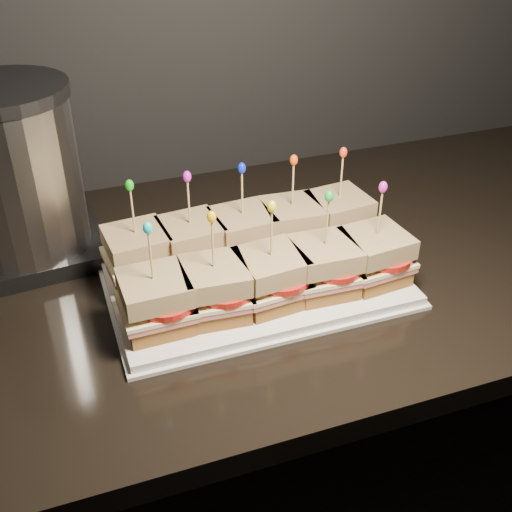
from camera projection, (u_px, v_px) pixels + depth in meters
name	position (u px, v px, depth m)	size (l,w,h in m)	color
cabinet	(304.00, 449.00, 1.31)	(2.19, 0.66, 0.89)	black
granite_slab	(316.00, 260.00, 1.06)	(2.23, 0.70, 0.04)	black
platter	(256.00, 282.00, 0.96)	(0.42, 0.26, 0.02)	white
platter_rim	(256.00, 285.00, 0.96)	(0.44, 0.27, 0.01)	white
sandwich_0_bread_bot	(140.00, 269.00, 0.95)	(0.08, 0.08, 0.02)	brown
sandwich_0_ham	(139.00, 261.00, 0.94)	(0.09, 0.09, 0.01)	#C36053
sandwich_0_cheese	(138.00, 257.00, 0.94)	(0.09, 0.09, 0.01)	#FFECAE
sandwich_0_tomato	(147.00, 253.00, 0.93)	(0.08, 0.08, 0.01)	red
sandwich_0_bread_top	(136.00, 241.00, 0.92)	(0.09, 0.09, 0.03)	#5B330D
sandwich_0_pick	(133.00, 214.00, 0.90)	(0.00, 0.00, 0.09)	tan
sandwich_0_frill	(130.00, 185.00, 0.87)	(0.01, 0.01, 0.02)	#15B111
sandwich_1_bread_bot	(192.00, 259.00, 0.97)	(0.08, 0.08, 0.02)	brown
sandwich_1_ham	(192.00, 250.00, 0.96)	(0.09, 0.09, 0.01)	#C36053
sandwich_1_cheese	(192.00, 247.00, 0.96)	(0.09, 0.09, 0.01)	#FFECAE
sandwich_1_tomato	(200.00, 243.00, 0.95)	(0.08, 0.08, 0.01)	red
sandwich_1_bread_top	(191.00, 231.00, 0.94)	(0.09, 0.09, 0.03)	#5B330D
sandwich_1_pick	(189.00, 205.00, 0.92)	(0.00, 0.00, 0.09)	tan
sandwich_1_frill	(187.00, 176.00, 0.90)	(0.01, 0.01, 0.02)	#CE18D2
sandwich_2_bread_bot	(243.00, 250.00, 0.99)	(0.08, 0.08, 0.02)	brown
sandwich_2_ham	(243.00, 241.00, 0.99)	(0.09, 0.09, 0.01)	#C36053
sandwich_2_cheese	(243.00, 237.00, 0.98)	(0.09, 0.09, 0.01)	#FFECAE
sandwich_2_tomato	(251.00, 233.00, 0.98)	(0.08, 0.08, 0.01)	red
sandwich_2_bread_top	(242.00, 222.00, 0.97)	(0.09, 0.09, 0.03)	#5B330D
sandwich_2_pick	(242.00, 196.00, 0.94)	(0.00, 0.00, 0.09)	tan
sandwich_2_frill	(242.00, 168.00, 0.92)	(0.01, 0.01, 0.02)	#0A1EE2
sandwich_3_bread_bot	(291.00, 240.00, 1.02)	(0.08, 0.08, 0.02)	brown
sandwich_3_ham	(291.00, 232.00, 1.01)	(0.09, 0.09, 0.01)	#C36053
sandwich_3_cheese	(291.00, 228.00, 1.00)	(0.09, 0.09, 0.01)	#FFECAE
sandwich_3_tomato	(300.00, 224.00, 1.00)	(0.08, 0.08, 0.01)	red
sandwich_3_bread_top	(292.00, 213.00, 0.99)	(0.09, 0.09, 0.03)	#5B330D
sandwich_3_pick	(293.00, 187.00, 0.97)	(0.00, 0.00, 0.09)	tan
sandwich_3_frill	(294.00, 160.00, 0.94)	(0.01, 0.01, 0.02)	#E7490B
sandwich_4_bread_bot	(337.00, 231.00, 1.04)	(0.08, 0.08, 0.02)	brown
sandwich_4_ham	(338.00, 223.00, 1.03)	(0.09, 0.09, 0.01)	#C36053
sandwich_4_cheese	(338.00, 219.00, 1.03)	(0.09, 0.09, 0.01)	#FFECAE
sandwich_4_tomato	(347.00, 216.00, 1.02)	(0.08, 0.08, 0.01)	red
sandwich_4_bread_top	(339.00, 205.00, 1.01)	(0.09, 0.09, 0.03)	#5B330D
sandwich_4_pick	(341.00, 179.00, 0.99)	(0.00, 0.00, 0.09)	tan
sandwich_4_frill	(343.00, 152.00, 0.96)	(0.01, 0.01, 0.02)	red
sandwich_5_bread_bot	(157.00, 318.00, 0.85)	(0.08, 0.08, 0.02)	brown
sandwich_5_ham	(156.00, 308.00, 0.84)	(0.09, 0.09, 0.01)	#C36053
sandwich_5_cheese	(156.00, 304.00, 0.84)	(0.09, 0.09, 0.01)	#FFECAE
sandwich_5_tomato	(165.00, 300.00, 0.84)	(0.08, 0.08, 0.01)	red
sandwich_5_bread_top	(154.00, 288.00, 0.83)	(0.09, 0.09, 0.03)	#5B330D
sandwich_5_pick	(151.00, 259.00, 0.80)	(0.00, 0.00, 0.09)	tan
sandwich_5_frill	(148.00, 228.00, 0.78)	(0.01, 0.01, 0.02)	#10BEC9
sandwich_6_bread_bot	(215.00, 305.00, 0.88)	(0.08, 0.08, 0.02)	brown
sandwich_6_ham	(215.00, 296.00, 0.87)	(0.09, 0.09, 0.01)	#C36053
sandwich_6_cheese	(215.00, 292.00, 0.86)	(0.09, 0.09, 0.01)	#FFECAE
sandwich_6_tomato	(224.00, 288.00, 0.86)	(0.08, 0.08, 0.01)	red
sandwich_6_bread_top	(214.00, 276.00, 0.85)	(0.09, 0.09, 0.03)	#5B330D
sandwich_6_pick	(213.00, 247.00, 0.82)	(0.00, 0.00, 0.09)	tan
sandwich_6_frill	(212.00, 217.00, 0.80)	(0.01, 0.01, 0.02)	#F7B208
sandwich_7_bread_bot	(271.00, 293.00, 0.90)	(0.08, 0.08, 0.02)	brown
sandwich_7_ham	(271.00, 284.00, 0.89)	(0.09, 0.09, 0.01)	#C36053
sandwich_7_cheese	(271.00, 280.00, 0.89)	(0.09, 0.09, 0.01)	#FFECAE
sandwich_7_tomato	(281.00, 276.00, 0.88)	(0.08, 0.08, 0.01)	red
sandwich_7_bread_top	(271.00, 264.00, 0.87)	(0.09, 0.09, 0.03)	#5B330D
sandwich_7_pick	(271.00, 236.00, 0.85)	(0.00, 0.00, 0.09)	tan
sandwich_7_frill	(272.00, 206.00, 0.82)	(0.01, 0.01, 0.02)	yellow
sandwich_8_bread_bot	(323.00, 282.00, 0.92)	(0.08, 0.08, 0.02)	brown
sandwich_8_ham	(324.00, 273.00, 0.91)	(0.09, 0.09, 0.01)	#C36053
sandwich_8_cheese	(324.00, 269.00, 0.91)	(0.09, 0.09, 0.01)	#FFECAE
sandwich_8_tomato	(334.00, 265.00, 0.90)	(0.08, 0.08, 0.01)	red
sandwich_8_bread_top	(325.00, 253.00, 0.89)	(0.09, 0.09, 0.03)	#5B330D
sandwich_8_pick	(327.00, 226.00, 0.87)	(0.00, 0.00, 0.09)	tan
sandwich_8_frill	(329.00, 196.00, 0.85)	(0.01, 0.01, 0.02)	green
sandwich_9_bread_bot	(373.00, 271.00, 0.94)	(0.08, 0.08, 0.02)	brown
sandwich_9_ham	(374.00, 262.00, 0.94)	(0.09, 0.09, 0.01)	#C36053
sandwich_9_cheese	(374.00, 258.00, 0.93)	(0.09, 0.09, 0.01)	#FFECAE
sandwich_9_tomato	(384.00, 255.00, 0.93)	(0.08, 0.08, 0.01)	red
sandwich_9_bread_top	(376.00, 243.00, 0.92)	(0.09, 0.09, 0.03)	#5B330D
sandwich_9_pick	(380.00, 216.00, 0.89)	(0.00, 0.00, 0.09)	tan
sandwich_9_frill	(383.00, 187.00, 0.87)	(0.01, 0.01, 0.02)	#D021AE
appliance_base	(35.00, 249.00, 1.02)	(0.22, 0.18, 0.03)	#262628
appliance_body	(18.00, 175.00, 0.95)	(0.18, 0.18, 0.24)	silver
appliance	(19.00, 178.00, 0.95)	(0.22, 0.18, 0.28)	silver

